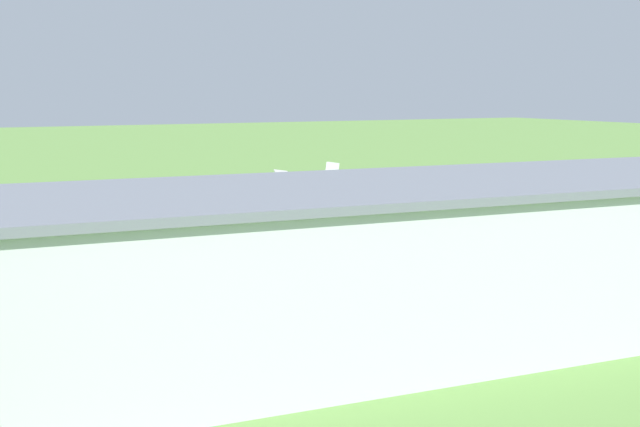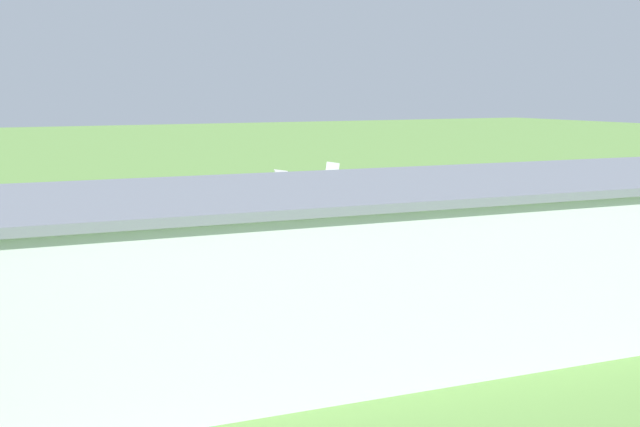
{
  "view_description": "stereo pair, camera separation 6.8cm",
  "coord_description": "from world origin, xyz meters",
  "px_view_note": "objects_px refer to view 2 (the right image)",
  "views": [
    {
      "loc": [
        27.69,
        71.95,
        11.54
      ],
      "look_at": [
        -0.83,
        17.07,
        2.65
      ],
      "focal_mm": 49.1,
      "sensor_mm": 36.0,
      "label": 1
    },
    {
      "loc": [
        27.63,
        71.98,
        11.54
      ],
      "look_at": [
        -0.83,
        17.07,
        2.65
      ],
      "focal_mm": 49.1,
      "sensor_mm": 36.0,
      "label": 2
    }
  ],
  "objects_px": {
    "hangar": "(441,259)",
    "person_near_hangar_door": "(588,241)",
    "person_by_parked_cars": "(561,236)",
    "biplane": "(296,186)",
    "person_beside_truck": "(537,241)"
  },
  "relations": [
    {
      "from": "person_near_hangar_door",
      "to": "biplane",
      "type": "bearing_deg",
      "value": -57.63
    },
    {
      "from": "person_by_parked_cars",
      "to": "biplane",
      "type": "bearing_deg",
      "value": -53.18
    },
    {
      "from": "biplane",
      "to": "person_near_hangar_door",
      "type": "distance_m",
      "value": 24.3
    },
    {
      "from": "biplane",
      "to": "person_beside_truck",
      "type": "bearing_deg",
      "value": 118.13
    },
    {
      "from": "hangar",
      "to": "person_by_parked_cars",
      "type": "height_order",
      "value": "hangar"
    },
    {
      "from": "hangar",
      "to": "person_near_hangar_door",
      "type": "height_order",
      "value": "hangar"
    },
    {
      "from": "person_beside_truck",
      "to": "person_near_hangar_door",
      "type": "bearing_deg",
      "value": 148.46
    },
    {
      "from": "hangar",
      "to": "person_beside_truck",
      "type": "bearing_deg",
      "value": -142.17
    },
    {
      "from": "hangar",
      "to": "biplane",
      "type": "height_order",
      "value": "hangar"
    },
    {
      "from": "hangar",
      "to": "person_near_hangar_door",
      "type": "relative_size",
      "value": 23.24
    },
    {
      "from": "person_near_hangar_door",
      "to": "person_by_parked_cars",
      "type": "height_order",
      "value": "person_near_hangar_door"
    },
    {
      "from": "person_by_parked_cars",
      "to": "person_beside_truck",
      "type": "distance_m",
      "value": 3.35
    },
    {
      "from": "hangar",
      "to": "person_beside_truck",
      "type": "distance_m",
      "value": 23.46
    },
    {
      "from": "person_near_hangar_door",
      "to": "person_beside_truck",
      "type": "xyz_separation_m",
      "value": [
        3.02,
        -1.85,
        -0.06
      ]
    },
    {
      "from": "person_by_parked_cars",
      "to": "hangar",
      "type": "bearing_deg",
      "value": 35.4
    }
  ]
}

